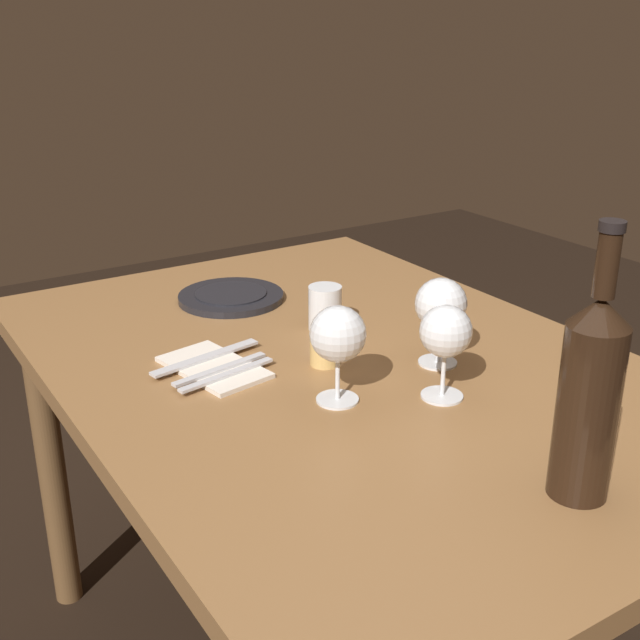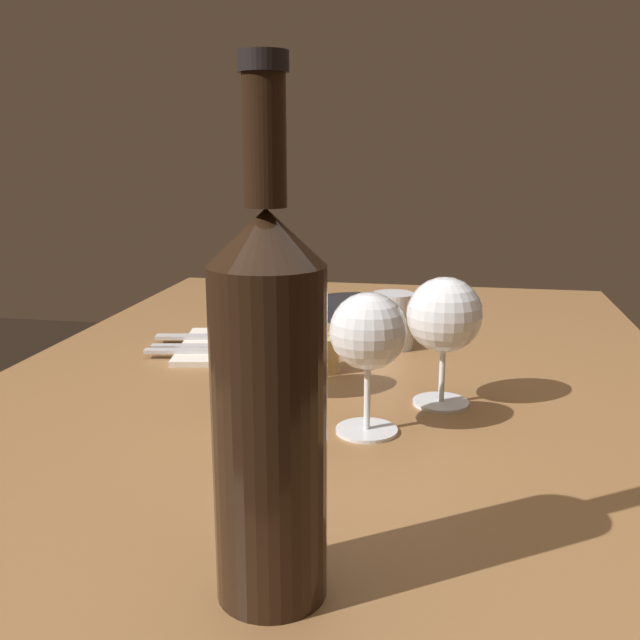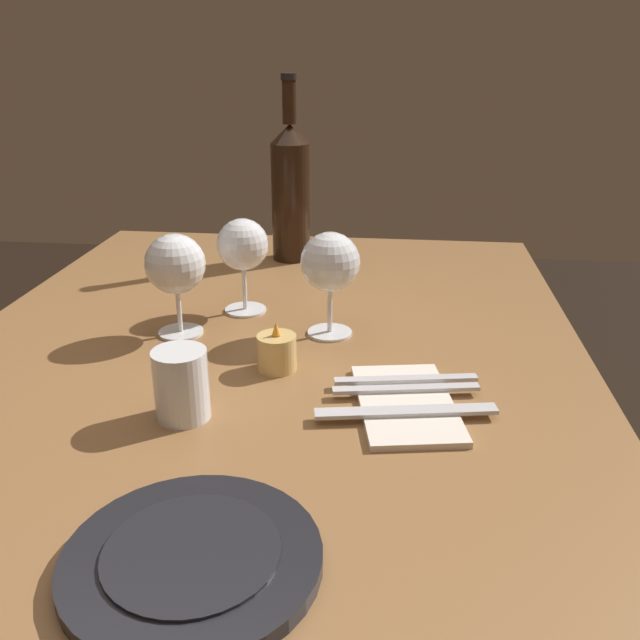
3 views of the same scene
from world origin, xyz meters
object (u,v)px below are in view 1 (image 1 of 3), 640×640
dinner_plate (231,297)px  fork_outer (227,375)px  wine_glass_centre (338,336)px  wine_bottle (589,394)px  folded_napkin (214,367)px  votive_candle (325,352)px  water_tumbler (325,310)px  table_knife (206,357)px  wine_glass_right (446,334)px  wine_glass_left (441,306)px  fork_inner (220,369)px

dinner_plate → fork_outer: bearing=152.5°
wine_glass_centre → wine_bottle: wine_bottle is taller
wine_bottle → folded_napkin: (0.57, 0.22, -0.13)m
wine_glass_centre → votive_candle: 0.16m
wine_glass_centre → water_tumbler: size_ratio=1.85×
dinner_plate → fork_outer: dinner_plate is taller
votive_candle → fork_outer: votive_candle is taller
table_knife → wine_glass_right: bearing=-140.7°
table_knife → wine_glass_left: bearing=-122.6°
water_tumbler → votive_candle: water_tumbler is taller
dinner_plate → folded_napkin: 0.34m
wine_glass_left → wine_glass_right: (-0.10, 0.08, 0.00)m
water_tumbler → fork_outer: 0.28m
wine_glass_right → table_knife: bearing=39.3°
folded_napkin → fork_inner: (-0.02, 0.00, 0.01)m
votive_candle → table_knife: size_ratio=0.32×
wine_glass_left → folded_napkin: 0.39m
water_tumbler → fork_inner: bearing=107.0°
folded_napkin → fork_outer: bearing=180.0°
fork_outer → table_knife: bearing=0.0°
wine_glass_centre → fork_outer: 0.21m
wine_glass_left → folded_napkin: (0.18, 0.33, -0.10)m
dinner_plate → fork_inner: bearing=150.6°
water_tumbler → wine_glass_right: bearing=-179.9°
wine_glass_right → folded_napkin: size_ratio=0.73×
fork_outer → wine_glass_right: bearing=-132.2°
fork_outer → table_knife: size_ratio=0.85×
wine_glass_centre → table_knife: wine_glass_centre is taller
wine_bottle → folded_napkin: size_ratio=1.69×
water_tumbler → fork_inner: water_tumbler is taller
wine_glass_centre → fork_inner: bearing=31.7°
wine_glass_left → water_tumbler: bearing=18.0°
wine_glass_right → wine_bottle: wine_bottle is taller
wine_glass_centre → wine_glass_right: bearing=-118.0°
water_tumbler → fork_outer: bearing=111.9°
wine_glass_centre → folded_napkin: (0.21, 0.11, -0.10)m
wine_glass_right → fork_outer: size_ratio=0.84×
wine_glass_right → wine_glass_centre: size_ratio=0.98×
folded_napkin → wine_glass_right: bearing=-137.8°
wine_glass_centre → fork_inner: wine_glass_centre is taller
wine_bottle → fork_outer: wine_bottle is taller
votive_candle → dinner_plate: size_ratio=0.31×
folded_napkin → votive_candle: bearing=-115.7°
wine_glass_right → votive_candle: bearing=23.3°
wine_glass_left → fork_outer: size_ratio=0.84×
wine_glass_left → table_knife: bearing=57.4°
wine_glass_centre → folded_napkin: bearing=28.5°
wine_bottle → fork_inner: size_ratio=1.94×
wine_glass_right → wine_glass_centre: 0.16m
water_tumbler → folded_napkin: water_tumbler is taller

